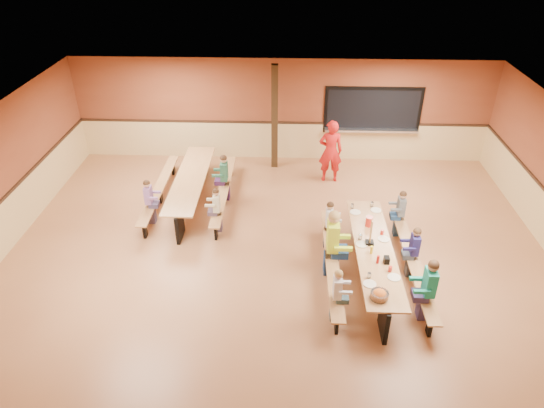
{
  "coord_description": "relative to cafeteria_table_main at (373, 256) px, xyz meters",
  "views": [
    {
      "loc": [
        0.21,
        -8.36,
        6.57
      ],
      "look_at": [
        -0.12,
        0.39,
        1.15
      ],
      "focal_mm": 32.0,
      "sensor_mm": 36.0,
      "label": 1
    }
  ],
  "objects": [
    {
      "name": "room_envelope",
      "position": [
        -1.96,
        0.53,
        0.16
      ],
      "size": [
        12.04,
        10.04,
        3.02
      ],
      "color": "brown",
      "rests_on": "ground"
    },
    {
      "name": "cafeteria_table_main",
      "position": [
        0.0,
        0.0,
        0.0
      ],
      "size": [
        1.91,
        3.7,
        0.74
      ],
      "color": "#A97543",
      "rests_on": "ground"
    },
    {
      "name": "seated_child_green_sec",
      "position": [
        -3.38,
        3.02,
        0.09
      ],
      "size": [
        0.38,
        0.31,
        1.23
      ],
      "primitive_type": null,
      "color": "#2D684D",
      "rests_on": "ground"
    },
    {
      "name": "condiment_ketchup",
      "position": [
        -0.01,
        -0.48,
        0.3
      ],
      "size": [
        0.06,
        0.06,
        0.17
      ],
      "primitive_type": "cylinder",
      "color": "#B2140F",
      "rests_on": "cafeteria_table_main"
    },
    {
      "name": "seated_child_purple_sec",
      "position": [
        -5.03,
        1.85,
        0.04
      ],
      "size": [
        0.33,
        0.27,
        1.14
      ],
      "primitive_type": null,
      "color": "#8C609D",
      "rests_on": "ground"
    },
    {
      "name": "seated_child_tan_sec",
      "position": [
        -3.38,
        1.57,
        0.03
      ],
      "size": [
        0.32,
        0.26,
        1.11
      ],
      "primitive_type": null,
      "color": "beige",
      "rests_on": "ground"
    },
    {
      "name": "seated_child_white_left",
      "position": [
        -0.83,
        -1.22,
        0.04
      ],
      "size": [
        0.33,
        0.27,
        1.13
      ],
      "primitive_type": null,
      "color": "silver",
      "rests_on": "ground"
    },
    {
      "name": "seated_child_grey_left",
      "position": [
        -0.83,
        1.06,
        0.04
      ],
      "size": [
        0.33,
        0.27,
        1.13
      ],
      "primitive_type": null,
      "color": "silver",
      "rests_on": "ground"
    },
    {
      "name": "place_settings",
      "position": [
        -0.0,
        0.0,
        0.27
      ],
      "size": [
        0.65,
        3.3,
        0.11
      ],
      "primitive_type": null,
      "color": "beige",
      "rests_on": "cafeteria_table_main"
    },
    {
      "name": "seated_child_char_right",
      "position": [
        0.82,
        1.55,
        0.04
      ],
      "size": [
        0.34,
        0.27,
        1.14
      ],
      "primitive_type": null,
      "color": "#575E62",
      "rests_on": "ground"
    },
    {
      "name": "chip_bowl",
      "position": [
        -0.12,
        -1.45,
        0.29
      ],
      "size": [
        0.32,
        0.32,
        0.15
      ],
      "primitive_type": null,
      "color": "orange",
      "rests_on": "cafeteria_table_main"
    },
    {
      "name": "ground",
      "position": [
        -1.96,
        0.53,
        -0.53
      ],
      "size": [
        12.0,
        12.0,
        0.0
      ],
      "primitive_type": "plane",
      "color": "#935A37",
      "rests_on": "ground"
    },
    {
      "name": "condiment_mustard",
      "position": [
        -0.09,
        -0.18,
        0.3
      ],
      "size": [
        0.06,
        0.06,
        0.17
      ],
      "primitive_type": "cylinder",
      "color": "yellow",
      "rests_on": "cafeteria_table_main"
    },
    {
      "name": "napkin_dispenser",
      "position": [
        0.17,
        -0.46,
        0.28
      ],
      "size": [
        0.1,
        0.14,
        0.13
      ],
      "primitive_type": "cube",
      "color": "black",
      "rests_on": "cafeteria_table_main"
    },
    {
      "name": "structural_post",
      "position": [
        -2.16,
        4.93,
        0.97
      ],
      "size": [
        0.18,
        0.18,
        3.0
      ],
      "primitive_type": "cube",
      "color": "black",
      "rests_on": "ground"
    },
    {
      "name": "cafeteria_table_second",
      "position": [
        -4.2,
        2.78,
        0.0
      ],
      "size": [
        1.91,
        3.7,
        0.74
      ],
      "color": "#A97543",
      "rests_on": "ground"
    },
    {
      "name": "seated_child_teal_right",
      "position": [
        0.82,
        -1.11,
        0.12
      ],
      "size": [
        0.41,
        0.34,
        1.3
      ],
      "primitive_type": null,
      "color": "#1A937F",
      "rests_on": "ground"
    },
    {
      "name": "seated_child_navy_right",
      "position": [
        0.82,
        0.1,
        0.05
      ],
      "size": [
        0.34,
        0.28,
        1.15
      ],
      "primitive_type": null,
      "color": "navy",
      "rests_on": "ground"
    },
    {
      "name": "table_paddle",
      "position": [
        -0.08,
        0.13,
        0.35
      ],
      "size": [
        0.16,
        0.16,
        0.56
      ],
      "color": "black",
      "rests_on": "cafeteria_table_main"
    },
    {
      "name": "punch_pitcher",
      "position": [
        -0.01,
        0.79,
        0.32
      ],
      "size": [
        0.16,
        0.16,
        0.22
      ],
      "primitive_type": "cylinder",
      "color": "red",
      "rests_on": "cafeteria_table_main"
    },
    {
      "name": "kitchen_pass_through",
      "position": [
        0.64,
        5.49,
        0.96
      ],
      "size": [
        2.78,
        0.28,
        1.38
      ],
      "color": "black",
      "rests_on": "ground"
    },
    {
      "name": "seated_adult_yellow",
      "position": [
        -0.83,
        0.13,
        0.21
      ],
      "size": [
        0.5,
        0.41,
        1.47
      ],
      "primitive_type": null,
      "color": "#D0F52E",
      "rests_on": "ground"
    },
    {
      "name": "standing_woman",
      "position": [
        -0.61,
        4.13,
        0.36
      ],
      "size": [
        0.65,
        0.44,
        1.77
      ],
      "primitive_type": "imported",
      "rotation": [
        0.0,
        0.0,
        3.16
      ],
      "color": "red",
      "rests_on": "ground"
    }
  ]
}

